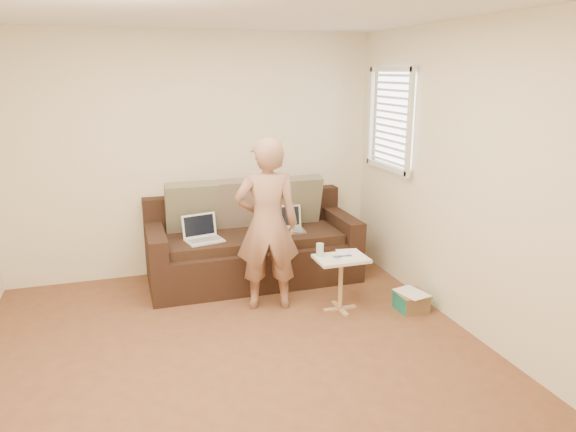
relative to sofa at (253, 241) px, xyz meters
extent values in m
plane|color=brown|center=(-0.53, -1.77, -0.42)|extent=(4.50, 4.50, 0.00)
plane|color=white|center=(-0.53, -1.77, 2.18)|extent=(4.50, 4.50, 0.00)
plane|color=beige|center=(-0.53, 0.48, 0.87)|extent=(4.00, 0.00, 4.00)
plane|color=beige|center=(-0.53, -4.03, 0.87)|extent=(4.00, 0.00, 4.00)
plane|color=beige|center=(1.47, -1.77, 0.87)|extent=(0.00, 4.50, 4.50)
imported|color=#9B6854|center=(-0.04, -0.73, 0.39)|extent=(0.66, 0.51, 1.63)
camera|label=1|loc=(-1.30, -5.29, 1.76)|focal=33.37mm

